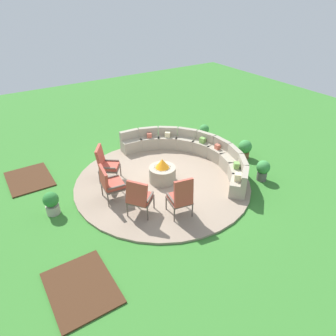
% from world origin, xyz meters
% --- Properties ---
extents(ground_plane, '(24.00, 24.00, 0.00)m').
position_xyz_m(ground_plane, '(0.00, 0.00, 0.00)').
color(ground_plane, '#387A2D').
extents(patio_circle, '(5.29, 5.29, 0.06)m').
position_xyz_m(patio_circle, '(0.00, 0.00, 0.03)').
color(patio_circle, gray).
rests_on(patio_circle, ground_plane).
extents(mulch_bed_left, '(1.58, 1.25, 0.04)m').
position_xyz_m(mulch_bed_left, '(-2.38, -3.39, 0.02)').
color(mulch_bed_left, '#472B19').
rests_on(mulch_bed_left, ground_plane).
extents(mulch_bed_right, '(1.58, 1.25, 0.04)m').
position_xyz_m(mulch_bed_right, '(2.38, -3.39, 0.02)').
color(mulch_bed_right, '#472B19').
rests_on(mulch_bed_right, ground_plane).
extents(fire_pit, '(0.80, 0.80, 0.76)m').
position_xyz_m(fire_pit, '(0.00, 0.00, 0.36)').
color(fire_pit, '#9E937F').
rests_on(fire_pit, patio_circle).
extents(curved_stone_bench, '(4.59, 2.74, 0.74)m').
position_xyz_m(curved_stone_bench, '(-0.54, 1.57, 0.36)').
color(curved_stone_bench, '#9E937F').
rests_on(curved_stone_bench, patio_circle).
extents(lounge_chair_front_left, '(0.76, 0.80, 1.14)m').
position_xyz_m(lounge_chair_front_left, '(-0.98, -1.37, 0.63)').
color(lounge_chair_front_left, brown).
rests_on(lounge_chair_front_left, patio_circle).
extents(lounge_chair_front_right, '(0.67, 0.63, 1.06)m').
position_xyz_m(lounge_chair_front_right, '(0.02, -1.68, 0.60)').
color(lounge_chair_front_right, brown).
rests_on(lounge_chair_front_right, patio_circle).
extents(lounge_chair_back_left, '(0.80, 0.82, 1.09)m').
position_xyz_m(lounge_chair_back_left, '(1.03, -1.33, 0.62)').
color(lounge_chair_back_left, brown).
rests_on(lounge_chair_back_left, patio_circle).
extents(lounge_chair_back_right, '(0.67, 0.63, 1.15)m').
position_xyz_m(lounge_chair_back_right, '(1.62, -0.46, 0.64)').
color(lounge_chair_back_right, brown).
rests_on(lounge_chair_back_right, patio_circle).
extents(potted_plant_0, '(0.46, 0.46, 0.65)m').
position_xyz_m(potted_plant_0, '(0.19, 3.23, 0.35)').
color(potted_plant_0, brown).
rests_on(potted_plant_0, ground_plane).
extents(potted_plant_1, '(0.41, 0.41, 0.66)m').
position_xyz_m(potted_plant_1, '(1.52, 2.66, 0.37)').
color(potted_plant_1, '#605B56').
rests_on(potted_plant_1, ground_plane).
extents(potted_plant_2, '(0.40, 0.40, 0.65)m').
position_xyz_m(potted_plant_2, '(-0.31, -3.20, 0.35)').
color(potted_plant_2, '#A89E8E').
rests_on(potted_plant_2, ground_plane).
extents(potted_plant_3, '(0.37, 0.37, 0.60)m').
position_xyz_m(potted_plant_3, '(-1.73, 2.96, 0.33)').
color(potted_plant_3, '#605B56').
rests_on(potted_plant_3, ground_plane).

